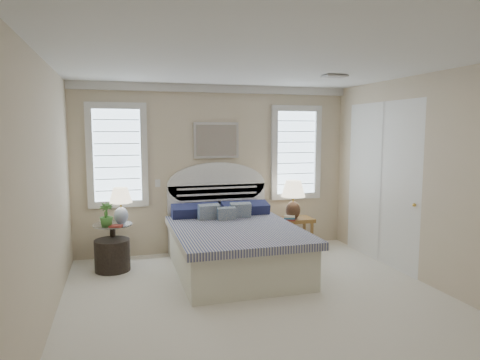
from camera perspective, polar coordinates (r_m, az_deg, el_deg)
The scene contains 21 objects.
floor at distance 4.99m, azimuth 3.60°, elevation -16.75°, with size 4.50×5.00×0.01m, color beige.
ceiling at distance 4.64m, azimuth 3.85°, elevation 15.56°, with size 4.50×5.00×0.01m, color silver.
wall_back at distance 7.01m, azimuth -3.21°, elevation 1.47°, with size 4.50×0.02×2.70m, color beige.
wall_left at distance 4.41m, azimuth -25.00°, elevation -2.20°, with size 0.02×5.00×2.70m, color beige.
wall_right at distance 5.78m, azimuth 25.20°, elevation -0.25°, with size 0.02×5.00×2.70m, color beige.
crown_molding at distance 6.98m, azimuth -3.21°, elevation 12.06°, with size 4.50×0.08×0.12m, color silver.
hvac_vent at distance 5.85m, azimuth 12.50°, elevation 13.36°, with size 0.30×0.20×0.02m, color #B2B2B2.
switch_plate at distance 6.87m, azimuth -10.92°, elevation -0.42°, with size 0.08×0.01×0.12m, color silver.
window_left at distance 6.80m, azimuth -16.05°, elevation 3.18°, with size 0.90×0.06×1.60m, color silver.
window_right at distance 7.41m, azimuth 7.44°, elevation 3.64°, with size 0.90×0.06×1.60m, color silver.
painting at distance 6.95m, azimuth -3.16°, elevation 5.31°, with size 0.74×0.04×0.58m, color silver.
closet_door at distance 6.73m, azimuth 18.28°, elevation -0.36°, with size 0.02×1.80×2.40m, color white.
bed at distance 6.18m, azimuth -0.97°, elevation -8.31°, with size 1.72×2.28×1.47m.
side_table_left at distance 6.56m, azimuth -16.58°, elevation -7.72°, with size 0.56×0.56×0.63m.
nightstand_right at distance 7.24m, azimuth 7.61°, elevation -6.15°, with size 0.50×0.40×0.53m.
floor_pot at distance 6.40m, azimuth -16.65°, elevation -9.57°, with size 0.49×0.49×0.45m, color black.
lamp_left at distance 6.43m, azimuth -15.62°, elevation -2.78°, with size 0.42×0.42×0.53m.
lamp_right at distance 7.06m, azimuth 7.11°, elevation -2.04°, with size 0.46×0.46×0.64m.
potted_plant at distance 6.31m, azimuth -17.41°, elevation -4.46°, with size 0.19×0.19×0.34m, color #317C39.
books_left at distance 6.28m, azimuth -16.21°, elevation -5.93°, with size 0.21×0.18×0.02m.
books_right at distance 6.99m, azimuth 6.62°, elevation -5.08°, with size 0.22×0.19×0.08m.
Camera 1 is at (-1.55, -4.31, 1.98)m, focal length 32.00 mm.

